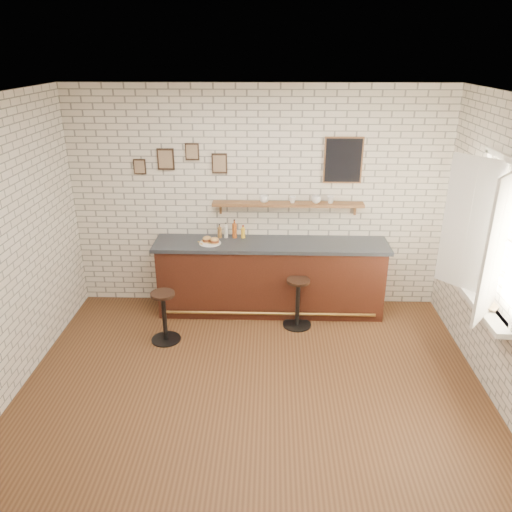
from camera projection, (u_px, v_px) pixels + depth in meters
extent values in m
plane|color=brown|center=(253.00, 386.00, 5.42)|extent=(5.00, 5.00, 0.00)
cube|color=#3F1A10|center=(271.00, 279.00, 6.80)|extent=(3.00, 0.58, 0.96)
cube|color=#2D333A|center=(271.00, 244.00, 6.60)|extent=(3.10, 0.62, 0.05)
cylinder|color=olive|center=(270.00, 313.00, 6.64)|extent=(2.79, 0.04, 0.04)
cylinder|color=white|center=(210.00, 243.00, 6.56)|extent=(0.28, 0.28, 0.01)
cylinder|color=gold|center=(214.00, 242.00, 6.58)|extent=(0.05, 0.05, 0.00)
cylinder|color=gold|center=(211.00, 243.00, 6.54)|extent=(0.05, 0.05, 0.00)
cylinder|color=gold|center=(202.00, 241.00, 6.62)|extent=(0.06, 0.06, 0.00)
cylinder|color=gold|center=(213.00, 241.00, 6.59)|extent=(0.06, 0.06, 0.00)
cylinder|color=gold|center=(201.00, 243.00, 6.52)|extent=(0.06, 0.06, 0.00)
cylinder|color=gold|center=(215.00, 242.00, 6.56)|extent=(0.04, 0.04, 0.00)
cylinder|color=gold|center=(209.00, 244.00, 6.52)|extent=(0.05, 0.05, 0.00)
cylinder|color=gold|center=(202.00, 244.00, 6.50)|extent=(0.04, 0.04, 0.00)
cylinder|color=gold|center=(199.00, 242.00, 6.58)|extent=(0.05, 0.05, 0.00)
cylinder|color=gold|center=(212.00, 244.00, 6.52)|extent=(0.06, 0.06, 0.00)
cylinder|color=gold|center=(203.00, 242.00, 6.59)|extent=(0.04, 0.04, 0.00)
cylinder|color=gold|center=(212.00, 243.00, 6.54)|extent=(0.05, 0.05, 0.00)
cylinder|color=gold|center=(214.00, 242.00, 6.58)|extent=(0.05, 0.05, 0.00)
cylinder|color=gold|center=(212.00, 243.00, 6.54)|extent=(0.05, 0.05, 0.00)
cylinder|color=brown|center=(220.00, 232.00, 6.74)|extent=(0.06, 0.06, 0.15)
cylinder|color=brown|center=(219.00, 226.00, 6.70)|extent=(0.02, 0.02, 0.03)
cylinder|color=black|center=(219.00, 225.00, 6.69)|extent=(0.02, 0.02, 0.01)
cylinder|color=beige|center=(226.00, 232.00, 6.73)|extent=(0.05, 0.05, 0.16)
cylinder|color=beige|center=(226.00, 225.00, 6.69)|extent=(0.02, 0.02, 0.04)
cylinder|color=black|center=(226.00, 223.00, 6.68)|extent=(0.02, 0.02, 0.01)
cylinder|color=#964518|center=(235.00, 231.00, 6.72)|extent=(0.06, 0.06, 0.20)
cylinder|color=#964518|center=(234.00, 222.00, 6.67)|extent=(0.02, 0.02, 0.05)
cylinder|color=black|center=(234.00, 220.00, 6.66)|extent=(0.02, 0.02, 0.01)
cylinder|color=yellow|center=(243.00, 233.00, 6.73)|extent=(0.05, 0.05, 0.14)
cylinder|color=yellow|center=(243.00, 227.00, 6.70)|extent=(0.02, 0.02, 0.03)
cylinder|color=maroon|center=(243.00, 226.00, 6.69)|extent=(0.03, 0.03, 0.01)
cylinder|color=black|center=(166.00, 339.00, 6.27)|extent=(0.37, 0.37, 0.02)
cylinder|color=black|center=(164.00, 317.00, 6.14)|extent=(0.06, 0.06, 0.61)
cylinder|color=black|center=(163.00, 294.00, 6.02)|extent=(0.34, 0.34, 0.04)
cylinder|color=black|center=(297.00, 324.00, 6.59)|extent=(0.37, 0.37, 0.02)
cylinder|color=black|center=(298.00, 303.00, 6.47)|extent=(0.06, 0.06, 0.61)
cylinder|color=black|center=(298.00, 281.00, 6.34)|extent=(0.34, 0.34, 0.04)
cube|color=brown|center=(288.00, 204.00, 6.58)|extent=(2.00, 0.18, 0.04)
cube|color=brown|center=(221.00, 208.00, 6.71)|extent=(0.03, 0.04, 0.16)
cube|color=brown|center=(355.00, 209.00, 6.65)|extent=(0.03, 0.04, 0.16)
imported|color=white|center=(264.00, 199.00, 6.57)|extent=(0.12, 0.12, 0.09)
imported|color=white|center=(293.00, 200.00, 6.56)|extent=(0.13, 0.13, 0.08)
imported|color=white|center=(316.00, 199.00, 6.55)|extent=(0.16, 0.16, 0.10)
imported|color=white|center=(331.00, 200.00, 6.54)|extent=(0.13, 0.13, 0.09)
cube|color=black|center=(166.00, 159.00, 6.48)|extent=(0.22, 0.02, 0.28)
cube|color=black|center=(192.00, 152.00, 6.43)|extent=(0.18, 0.02, 0.22)
cube|color=black|center=(219.00, 163.00, 6.48)|extent=(0.20, 0.02, 0.26)
cube|color=black|center=(140.00, 167.00, 6.53)|extent=(0.16, 0.02, 0.20)
cube|color=black|center=(343.00, 160.00, 6.42)|extent=(0.46, 0.02, 0.56)
cube|color=white|center=(480.00, 303.00, 5.28)|extent=(0.20, 1.35, 0.06)
cube|color=white|center=(486.00, 303.00, 5.28)|extent=(0.05, 1.30, 0.06)
cube|color=white|center=(477.00, 217.00, 5.54)|extent=(0.05, 0.06, 1.50)
cube|color=white|center=(497.00, 247.00, 4.71)|extent=(0.40, 0.46, 1.46)
cube|color=white|center=(473.00, 226.00, 5.27)|extent=(0.40, 0.46, 1.46)
imported|color=tan|center=(483.00, 305.00, 5.16)|extent=(0.22, 0.25, 0.02)
imported|color=tan|center=(482.00, 302.00, 5.17)|extent=(0.29, 0.29, 0.02)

